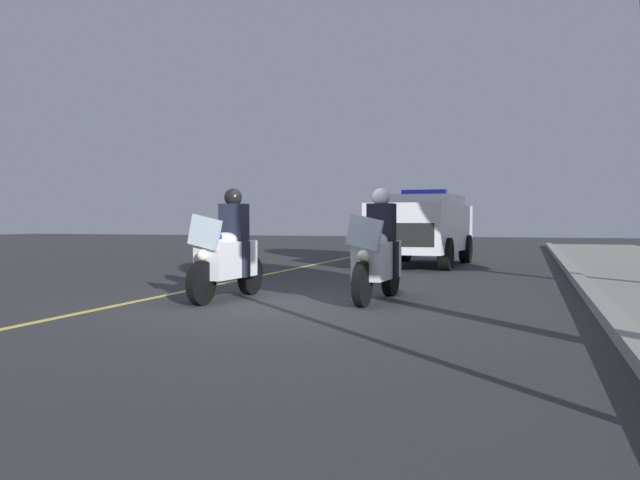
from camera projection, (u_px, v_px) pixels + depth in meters
ground_plane at (292, 305)px, 9.38m from camera, size 80.00×80.00×0.00m
curb_strip at (606, 312)px, 8.11m from camera, size 48.00×0.24×0.15m
lane_stripe_center at (148, 299)px, 10.10m from camera, size 48.00×0.12×0.01m
police_motorcycle_lead_left at (228, 254)px, 10.03m from camera, size 2.14×0.61×1.72m
police_motorcycle_lead_right at (378, 255)px, 9.85m from camera, size 2.14×0.61×1.72m
police_suv at (423, 226)px, 17.59m from camera, size 5.02×2.34×2.05m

